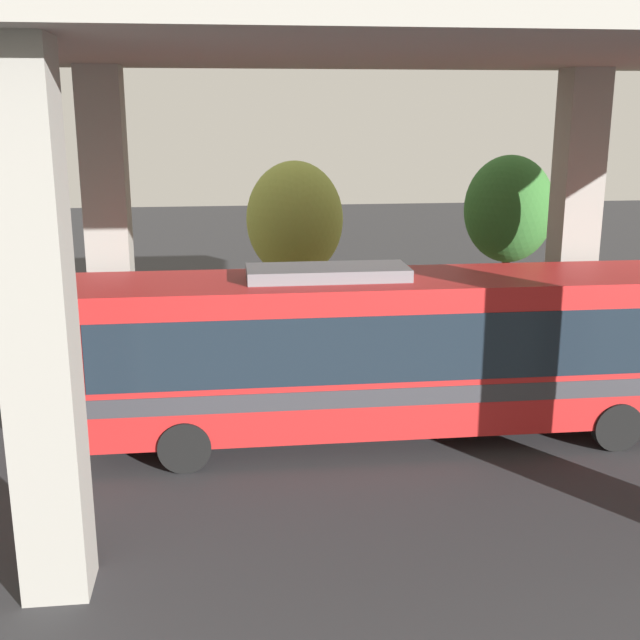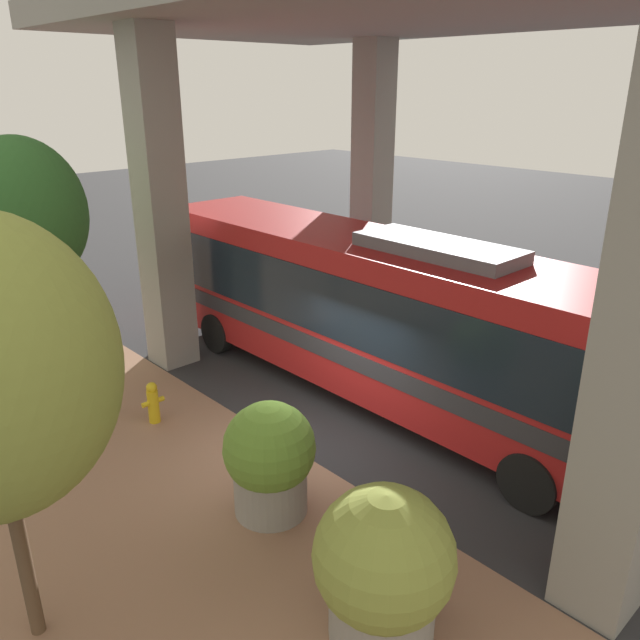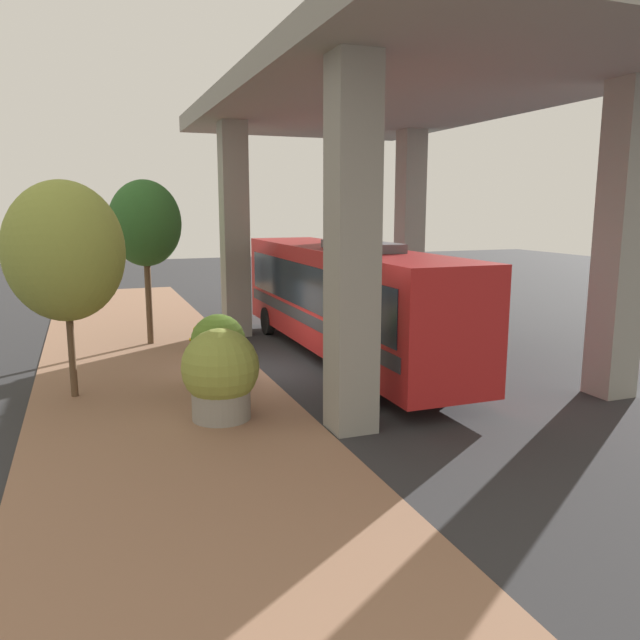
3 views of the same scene
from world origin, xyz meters
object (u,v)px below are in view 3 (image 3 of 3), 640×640
object	(u,v)px
planter_front	(219,349)
street_tree_far	(64,252)
fire_hydrant	(197,340)
planter_middle	(221,374)
street_tree_near	(145,224)
bus	(343,295)

from	to	relation	value
planter_front	street_tree_far	distance (m)	4.42
fire_hydrant	planter_middle	world-z (taller)	planter_middle
planter_front	street_tree_near	xyz separation A→B (m)	(-1.20, 5.66, 3.10)
planter_front	street_tree_near	world-z (taller)	street_tree_near
fire_hydrant	street_tree_far	distance (m)	5.96
planter_front	street_tree_far	xyz separation A→B (m)	(-3.57, 0.15, 2.61)
street_tree_near	street_tree_far	bearing A→B (deg)	-113.24
planter_front	street_tree_near	distance (m)	6.56
planter_front	street_tree_near	size ratio (longest dim) A/B	0.34
planter_front	street_tree_near	bearing A→B (deg)	102.00
bus	street_tree_near	world-z (taller)	street_tree_near
bus	planter_front	distance (m)	4.45
planter_middle	street_tree_near	bearing A→B (deg)	94.67
planter_middle	street_tree_far	size ratio (longest dim) A/B	0.39
planter_middle	street_tree_far	distance (m)	4.93
planter_middle	bus	bearing A→B (deg)	41.81
fire_hydrant	street_tree_near	world-z (taller)	street_tree_near
planter_front	street_tree_far	bearing A→B (deg)	177.57
bus	street_tree_far	xyz separation A→B (m)	(-7.67, -1.22, 1.59)
bus	fire_hydrant	bearing A→B (deg)	149.96
fire_hydrant	street_tree_far	world-z (taller)	street_tree_far
bus	street_tree_far	world-z (taller)	street_tree_far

